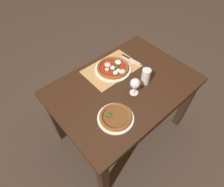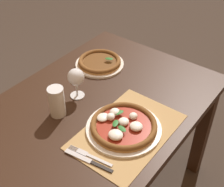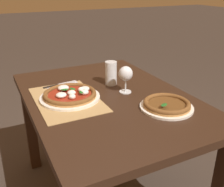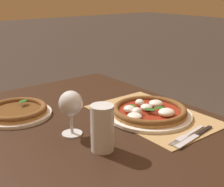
{
  "view_description": "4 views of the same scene",
  "coord_description": "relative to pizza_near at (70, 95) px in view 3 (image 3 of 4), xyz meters",
  "views": [
    {
      "loc": [
        0.77,
        0.73,
        1.9
      ],
      "look_at": [
        0.16,
        0.02,
        0.77
      ],
      "focal_mm": 30.0,
      "sensor_mm": 36.0,
      "label": 1
    },
    {
      "loc": [
        -0.83,
        -0.73,
        1.7
      ],
      "look_at": [
        0.05,
        -0.06,
        0.81
      ],
      "focal_mm": 50.0,
      "sensor_mm": 36.0,
      "label": 2
    },
    {
      "loc": [
        1.21,
        -0.57,
        1.33
      ],
      "look_at": [
        0.11,
        -0.02,
        0.8
      ],
      "focal_mm": 42.0,
      "sensor_mm": 36.0,
      "label": 3
    },
    {
      "loc": [
        -0.84,
        0.6,
        1.21
      ],
      "look_at": [
        0.08,
        -0.12,
        0.82
      ],
      "focal_mm": 50.0,
      "sensor_mm": 36.0,
      "label": 4
    }
  ],
  "objects": [
    {
      "name": "dining_table",
      "position": [
        0.05,
        0.2,
        -0.14
      ],
      "size": [
        1.22,
        0.85,
        0.74
      ],
      "color": "black",
      "rests_on": "ground"
    },
    {
      "name": "pizza_far",
      "position": [
        0.33,
        0.4,
        -0.0
      ],
      "size": [
        0.27,
        0.27,
        0.04
      ],
      "color": "silver",
      "rests_on": "dining_table"
    },
    {
      "name": "knife",
      "position": [
        -0.22,
        0.01,
        -0.02
      ],
      "size": [
        0.05,
        0.22,
        0.01
      ],
      "color": "black",
      "rests_on": "paper_placemat"
    },
    {
      "name": "paper_placemat",
      "position": [
        0.0,
        -0.02,
        -0.02
      ],
      "size": [
        0.49,
        0.32,
        0.0
      ],
      "primitive_type": "cube",
      "color": "#A88451",
      "rests_on": "dining_table"
    },
    {
      "name": "wine_glass",
      "position": [
        0.05,
        0.31,
        0.08
      ],
      "size": [
        0.08,
        0.08,
        0.16
      ],
      "color": "silver",
      "rests_on": "dining_table"
    },
    {
      "name": "fork",
      "position": [
        -0.2,
        0.02,
        -0.02
      ],
      "size": [
        0.04,
        0.2,
        0.0
      ],
      "color": "#B7B7BC",
      "rests_on": "paper_placemat"
    },
    {
      "name": "pint_glass",
      "position": [
        -0.1,
        0.29,
        0.05
      ],
      "size": [
        0.07,
        0.07,
        0.15
      ],
      "color": "silver",
      "rests_on": "dining_table"
    },
    {
      "name": "pizza_near",
      "position": [
        0.0,
        0.0,
        0.0
      ],
      "size": [
        0.33,
        0.33,
        0.05
      ],
      "color": "silver",
      "rests_on": "paper_placemat"
    }
  ]
}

